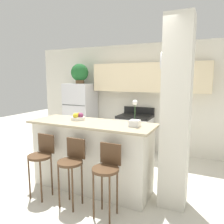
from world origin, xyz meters
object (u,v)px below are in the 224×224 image
potted_plant_on_fridge (80,73)px  orchid_vase (135,120)px  bar_stool_mid (72,163)px  trash_bin (96,143)px  refrigerator (81,115)px  fruit_bowl (78,117)px  stove_range (135,134)px  bar_stool_right (107,170)px  bar_stool_left (42,157)px

potted_plant_on_fridge → orchid_vase: 2.88m
bar_stool_mid → trash_bin: size_ratio=2.45×
refrigerator → fruit_bowl: 2.11m
refrigerator → trash_bin: 0.87m
stove_range → orchid_vase: size_ratio=2.84×
bar_stool_mid → trash_bin: bearing=111.4°
refrigerator → bar_stool_right: bearing=-50.4°
stove_range → orchid_vase: (0.64, -1.84, 0.72)m
stove_range → bar_stool_right: size_ratio=1.15×
refrigerator → bar_stool_left: bearing=-69.7°
stove_range → bar_stool_left: bearing=-104.4°
orchid_vase → trash_bin: (-1.55, 1.61, -0.99)m
bar_stool_left → orchid_vase: bearing=23.0°
potted_plant_on_fridge → stove_range: bearing=0.9°
bar_stool_left → bar_stool_right: (1.08, 0.00, 0.00)m
refrigerator → bar_stool_right: 3.05m
bar_stool_left → trash_bin: size_ratio=2.45×
bar_stool_left → trash_bin: 2.20m
trash_bin → fruit_bowl: bearing=-70.4°
stove_range → fruit_bowl: bearing=-101.3°
refrigerator → bar_stool_left: 2.51m
refrigerator → trash_bin: (0.57, -0.21, -0.62)m
bar_stool_mid → fruit_bowl: size_ratio=4.18×
refrigerator → bar_stool_mid: (1.41, -2.35, -0.20)m
bar_stool_right → potted_plant_on_fridge: (-1.94, 2.35, 1.27)m
stove_range → fruit_bowl: 1.93m
bar_stool_left → stove_range: bearing=75.6°
bar_stool_mid → fruit_bowl: 0.84m
orchid_vase → trash_bin: orchid_vase is taller
bar_stool_left → bar_stool_right: bearing=0.0°
stove_range → potted_plant_on_fridge: bearing=-179.1°
stove_range → fruit_bowl: size_ratio=4.81×
potted_plant_on_fridge → orchid_vase: (2.12, -1.82, -0.71)m
stove_range → bar_stool_left: stove_range is taller
potted_plant_on_fridge → fruit_bowl: (1.12, -1.75, -0.75)m
refrigerator → bar_stool_right: size_ratio=1.74×
bar_stool_mid → potted_plant_on_fridge: bearing=120.9°
potted_plant_on_fridge → bar_stool_right: bearing=-50.4°
trash_bin → stove_range: bearing=14.3°
trash_bin → potted_plant_on_fridge: bearing=160.0°
stove_range → bar_stool_left: 2.45m
bar_stool_mid → potted_plant_on_fridge: potted_plant_on_fridge is taller
refrigerator → stove_range: bearing=0.9°
fruit_bowl → potted_plant_on_fridge: bearing=122.6°
potted_plant_on_fridge → orchid_vase: potted_plant_on_fridge is taller
stove_range → bar_stool_right: (0.47, -2.37, 0.15)m
bar_stool_mid → trash_bin: 2.34m
bar_stool_left → bar_stool_right: size_ratio=1.00×
stove_range → trash_bin: size_ratio=2.82×
stove_range → trash_bin: stove_range is taller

